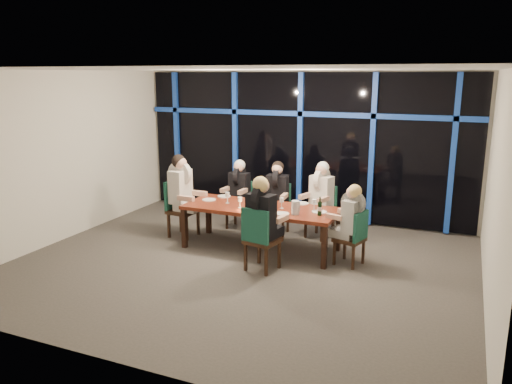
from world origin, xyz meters
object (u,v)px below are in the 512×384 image
diner_end_right (351,213)px  wine_bottle (320,208)px  chair_far_right (322,208)px  diner_end_left (182,184)px  diner_far_right (320,189)px  diner_far_mid (277,187)px  diner_near_mid (262,209)px  dining_table (261,211)px  diner_far_left (239,184)px  water_pitcher (295,208)px  chair_end_left (179,205)px  chair_far_mid (278,206)px  chair_far_left (241,201)px  chair_end_right (354,235)px  chair_near_mid (259,236)px

diner_end_right → wine_bottle: diner_end_right is taller
chair_far_right → wine_bottle: (0.28, -1.20, 0.33)m
diner_end_left → diner_far_right: bearing=-65.7°
wine_bottle → diner_far_mid: bearing=137.5°
diner_far_mid → diner_near_mid: diner_near_mid is taller
diner_far_right → wine_bottle: 1.16m
dining_table → diner_far_left: diner_far_left is taller
water_pitcher → diner_near_mid: bearing=-125.1°
diner_far_left → diner_far_right: diner_far_right is taller
chair_end_left → diner_far_mid: size_ratio=1.14×
chair_far_mid → diner_far_mid: bearing=-90.0°
chair_far_mid → wine_bottle: size_ratio=3.09×
chair_far_left → chair_far_right: (1.64, 0.03, 0.03)m
diner_far_mid → diner_far_right: (0.80, 0.11, 0.02)m
dining_table → water_pitcher: (0.69, -0.21, 0.18)m
chair_far_mid → chair_end_left: chair_end_left is taller
diner_far_mid → diner_far_right: 0.81m
chair_far_mid → diner_end_left: size_ratio=0.93×
wine_bottle → diner_far_left: bearing=150.4°
diner_end_left → wine_bottle: 2.65m
dining_table → water_pitcher: 0.74m
chair_end_left → diner_end_left: 0.42m
chair_far_right → diner_end_right: bearing=-38.5°
diner_far_mid → chair_end_left: bearing=-158.8°
diner_far_left → chair_end_right: bearing=-20.7°
chair_far_mid → diner_end_right: size_ratio=1.09×
chair_end_right → diner_far_mid: diner_far_mid is taller
diner_far_right → diner_near_mid: bearing=-83.2°
chair_end_right → diner_near_mid: 1.51m
chair_far_left → chair_far_mid: size_ratio=0.97×
dining_table → chair_near_mid: size_ratio=2.59×
chair_far_left → water_pitcher: 2.02m
diner_end_right → diner_near_mid: (-1.18, -0.73, 0.11)m
chair_near_mid → dining_table: bearing=-57.8°
diner_far_left → wine_bottle: 2.21m
dining_table → chair_far_mid: (-0.05, 0.97, -0.16)m
diner_far_left → dining_table: bearing=-45.2°
diner_end_left → chair_far_right: bearing=-64.3°
chair_far_mid → chair_end_right: 2.01m
chair_end_left → wine_bottle: wine_bottle is taller
water_pitcher → chair_near_mid: bearing=-123.5°
chair_far_left → diner_far_left: bearing=-90.0°
chair_end_left → chair_end_right: chair_end_left is taller
chair_end_left → diner_far_right: bearing=-66.5°
chair_far_right → diner_far_left: 1.68m
chair_far_mid → chair_end_left: (-1.62, -0.87, 0.06)m
chair_far_mid → diner_far_mid: (0.01, -0.08, 0.37)m
diner_far_right → diner_end_right: bearing=-35.8°
chair_near_mid → diner_far_mid: size_ratio=1.10×
diner_far_mid → diner_end_right: 1.89m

